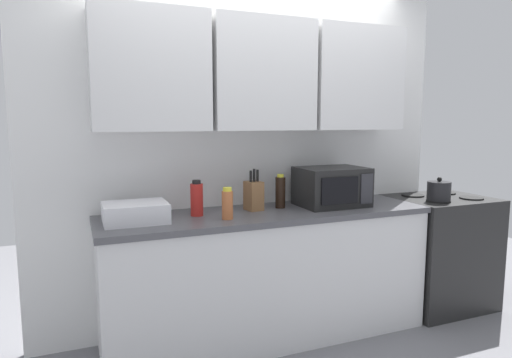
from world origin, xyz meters
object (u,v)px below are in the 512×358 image
object	(u,v)px
kettle	(439,191)
stove_range	(439,251)
bottle_white_jar	(365,188)
bottle_spice_jar	(227,204)
microwave	(332,187)
bottle_soy_dark	(280,192)
bottle_red_sauce	(197,199)
knife_block	(254,195)
dish_rack	(135,212)

from	to	relation	value
kettle	stove_range	bearing A→B (deg)	39.47
bottle_white_jar	bottle_spice_jar	distance (m)	1.33
microwave	bottle_soy_dark	bearing A→B (deg)	170.50
bottle_soy_dark	bottle_red_sauce	xyz separation A→B (m)	(-0.62, -0.03, -0.00)
bottle_white_jar	bottle_spice_jar	xyz separation A→B (m)	(-1.28, -0.34, 0.02)
stove_range	bottle_spice_jar	xyz separation A→B (m)	(-1.86, -0.11, 0.55)
knife_block	bottle_white_jar	xyz separation A→B (m)	(1.02, 0.13, -0.03)
bottle_red_sauce	bottle_white_jar	bearing A→B (deg)	6.51
microwave	knife_block	distance (m)	0.59
microwave	bottle_spice_jar	distance (m)	0.86
dish_rack	knife_block	size ratio (longest dim) A/B	1.32
bottle_soy_dark	bottle_white_jar	xyz separation A→B (m)	(0.82, 0.13, -0.04)
microwave	bottle_red_sauce	world-z (taller)	microwave
bottle_white_jar	bottle_red_sauce	world-z (taller)	bottle_red_sauce
kettle	bottle_white_jar	xyz separation A→B (m)	(-0.41, 0.37, -0.01)
bottle_soy_dark	bottle_white_jar	world-z (taller)	bottle_soy_dark
knife_block	bottle_spice_jar	distance (m)	0.33
kettle	dish_rack	bearing A→B (deg)	175.91
stove_range	bottle_spice_jar	size ratio (longest dim) A/B	4.51
bottle_soy_dark	knife_block	bearing A→B (deg)	-178.80
bottle_spice_jar	bottle_red_sauce	size ratio (longest dim) A/B	0.86
microwave	knife_block	xyz separation A→B (m)	(-0.59, 0.06, -0.04)
kettle	bottle_red_sauce	distance (m)	1.85
kettle	bottle_red_sauce	xyz separation A→B (m)	(-1.84, 0.20, 0.03)
dish_rack	knife_block	bearing A→B (deg)	5.21
dish_rack	bottle_soy_dark	bearing A→B (deg)	4.40
kettle	bottle_soy_dark	distance (m)	1.25
knife_block	bottle_red_sauce	bearing A→B (deg)	-175.84
stove_range	bottle_soy_dark	bearing A→B (deg)	175.99
bottle_spice_jar	kettle	bearing A→B (deg)	-1.03
stove_range	dish_rack	bearing A→B (deg)	179.52
dish_rack	bottle_soy_dark	size ratio (longest dim) A/B	1.58
microwave	dish_rack	world-z (taller)	microwave
dish_rack	stove_range	bearing A→B (deg)	-0.48
bottle_red_sauce	dish_rack	bearing A→B (deg)	-173.71
kettle	bottle_white_jar	world-z (taller)	kettle
microwave	bottle_red_sauce	distance (m)	1.00
bottle_soy_dark	bottle_white_jar	distance (m)	0.83
stove_range	microwave	world-z (taller)	microwave
dish_rack	knife_block	xyz separation A→B (m)	(0.81, 0.07, 0.04)
bottle_red_sauce	bottle_soy_dark	bearing A→B (deg)	3.17
kettle	bottle_white_jar	size ratio (longest dim) A/B	1.07
bottle_white_jar	bottle_red_sauce	xyz separation A→B (m)	(-1.44, -0.16, 0.03)
microwave	bottle_soy_dark	world-z (taller)	microwave
bottle_spice_jar	bottle_red_sauce	distance (m)	0.23
microwave	dish_rack	bearing A→B (deg)	-179.43
bottle_white_jar	knife_block	bearing A→B (deg)	-172.56
bottle_soy_dark	bottle_white_jar	bearing A→B (deg)	8.99
dish_rack	bottle_spice_jar	size ratio (longest dim) A/B	1.88
kettle	knife_block	size ratio (longest dim) A/B	0.62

